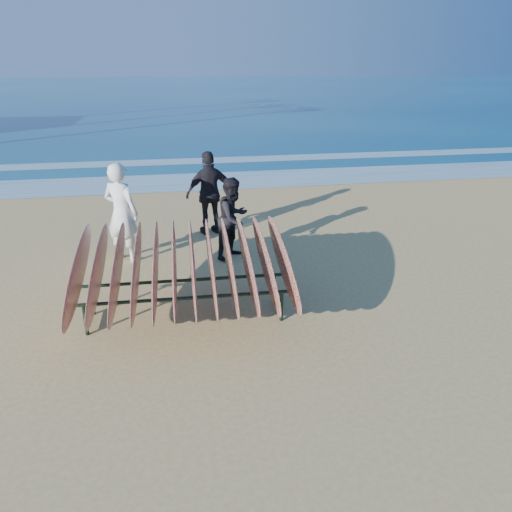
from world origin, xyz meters
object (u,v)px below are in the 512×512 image
at_px(surfboard_rack, 183,266).
at_px(person_dark_b, 210,193).
at_px(person_dark_a, 233,218).
at_px(person_white, 121,213).

relative_size(surfboard_rack, person_dark_b, 1.70).
relative_size(person_dark_a, person_dark_b, 0.87).
height_order(surfboard_rack, person_white, person_white).
distance_m(person_dark_a, person_dark_b, 1.62).
xyz_separation_m(surfboard_rack, person_dark_a, (1.11, 2.44, -0.06)).
distance_m(surfboard_rack, person_dark_a, 2.68).
bearing_deg(person_dark_b, person_dark_a, 88.95).
bearing_deg(person_white, person_dark_a, -154.16).
xyz_separation_m(surfboard_rack, person_dark_b, (0.79, 4.02, 0.06)).
distance_m(person_white, person_dark_a, 2.22).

